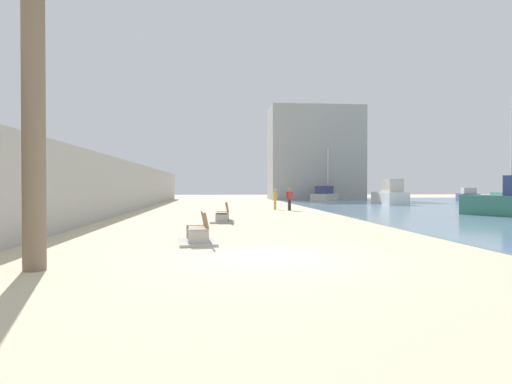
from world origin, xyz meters
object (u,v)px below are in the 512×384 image
boat_distant (390,195)px  boat_nearest (468,196)px  palm_tree (30,8)px  person_walking (275,198)px  bench_far (223,217)px  person_standing (289,198)px  boat_outer (326,195)px  bench_near (198,235)px

boat_distant → boat_nearest: size_ratio=1.26×
palm_tree → boat_nearest: bearing=49.1°
person_walking → boat_nearest: 26.70m
bench_far → person_standing: person_standing is taller
person_walking → boat_outer: (9.14, 20.62, -0.22)m
person_walking → boat_nearest: (23.08, 13.41, -0.28)m
palm_tree → boat_nearest: size_ratio=1.36×
bench_near → boat_nearest: bearing=48.8°
person_standing → boat_outer: bearing=69.3°
bench_near → boat_outer: boat_outer is taller
bench_near → person_standing: person_standing is taller
bench_near → boat_outer: size_ratio=0.34×
bench_near → person_walking: 19.20m
bench_far → person_walking: (4.00, 10.83, 0.67)m
boat_outer → palm_tree: bearing=-111.7°
bench_far → person_standing: (4.88, 9.59, 0.69)m
palm_tree → bench_near: size_ratio=3.30×
bench_far → boat_distant: bearing=49.6°
bench_near → bench_far: size_ratio=1.02×
bench_near → boat_distant: (16.98, 26.69, 0.67)m
person_walking → palm_tree: bearing=-109.7°
bench_far → palm_tree: bearing=-109.2°
person_walking → boat_distant: boat_distant is taller
palm_tree → bench_far: (4.10, 11.79, -5.16)m
person_standing → bench_far: bearing=-117.0°
bench_far → boat_nearest: 36.35m
person_walking → person_standing: bearing=-54.9°
person_walking → person_standing: (0.87, -1.24, 0.02)m
boat_distant → bench_near: bearing=-122.5°
person_standing → boat_nearest: 26.61m
boat_distant → boat_nearest: (10.97, 5.28, -0.28)m
bench_near → boat_distant: bearing=57.5°
boat_nearest → palm_tree: bearing=-130.9°
person_standing → boat_distant: bearing=39.8°
boat_distant → boat_outer: bearing=103.4°
bench_near → person_standing: 18.26m
bench_far → person_walking: person_walking is taller
bench_far → boat_outer: boat_outer is taller
bench_near → bench_far: 7.78m
palm_tree → boat_outer: palm_tree is taller
person_walking → boat_nearest: size_ratio=0.29×
person_walking → boat_outer: bearing=66.1°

